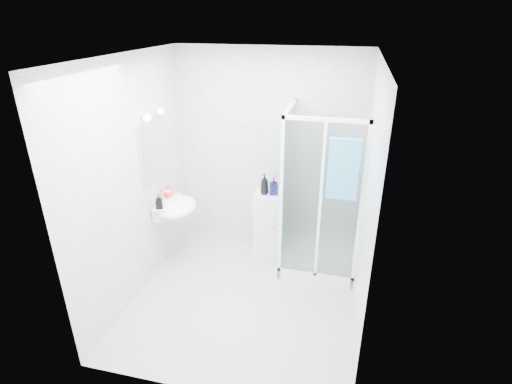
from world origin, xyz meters
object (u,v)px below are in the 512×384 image
(soap_dispenser_orange, at_px, (169,191))
(soap_dispenser_black, at_px, (159,202))
(shower_enclosure, at_px, (313,235))
(shampoo_bottle_a, at_px, (264,184))
(storage_cabinet, at_px, (268,222))
(wall_basin, at_px, (175,207))
(shampoo_bottle_b, at_px, (274,186))
(hand_towel, at_px, (343,168))

(soap_dispenser_orange, bearing_deg, soap_dispenser_black, -85.43)
(shower_enclosure, distance_m, soap_dispenser_orange, 1.86)
(shampoo_bottle_a, distance_m, soap_dispenser_black, 1.33)
(storage_cabinet, relative_size, soap_dispenser_orange, 4.93)
(wall_basin, bearing_deg, shampoo_bottle_a, 30.74)
(wall_basin, height_order, shampoo_bottle_b, shampoo_bottle_b)
(wall_basin, height_order, soap_dispenser_black, soap_dispenser_black)
(wall_basin, xyz_separation_m, soap_dispenser_black, (-0.10, -0.19, 0.15))
(soap_dispenser_orange, xyz_separation_m, soap_dispenser_black, (0.03, -0.32, 0.00))
(hand_towel, distance_m, soap_dispenser_orange, 2.15)
(storage_cabinet, height_order, soap_dispenser_black, soap_dispenser_black)
(storage_cabinet, bearing_deg, soap_dispenser_orange, -159.75)
(hand_towel, bearing_deg, shampoo_bottle_b, 140.72)
(shower_enclosure, xyz_separation_m, shampoo_bottle_a, (-0.67, 0.27, 0.50))
(shower_enclosure, xyz_separation_m, storage_cabinet, (-0.63, 0.27, -0.04))
(shampoo_bottle_a, height_order, soap_dispenser_orange, shampoo_bottle_a)
(wall_basin, relative_size, soap_dispenser_black, 3.32)
(shower_enclosure, height_order, soap_dispenser_black, shower_enclosure)
(shower_enclosure, distance_m, wall_basin, 1.72)
(shampoo_bottle_a, bearing_deg, wall_basin, -149.26)
(soap_dispenser_black, bearing_deg, shampoo_bottle_a, 35.63)
(shampoo_bottle_a, relative_size, soap_dispenser_orange, 1.63)
(hand_towel, xyz_separation_m, shampoo_bottle_a, (-0.96, 0.67, -0.56))
(hand_towel, relative_size, soap_dispenser_black, 3.94)
(shampoo_bottle_b, xyz_separation_m, soap_dispenser_black, (-1.20, -0.80, 0.02))
(soap_dispenser_black, bearing_deg, storage_cabinet, 34.69)
(hand_towel, distance_m, soap_dispenser_black, 2.12)
(storage_cabinet, relative_size, hand_towel, 1.23)
(shower_enclosure, relative_size, soap_dispenser_black, 11.86)
(storage_cabinet, height_order, shampoo_bottle_a, shampoo_bottle_a)
(shower_enclosure, xyz_separation_m, wall_basin, (-1.66, -0.32, 0.35))
(shampoo_bottle_b, bearing_deg, shampoo_bottle_a, -168.99)
(storage_cabinet, relative_size, shampoo_bottle_b, 3.59)
(wall_basin, height_order, soap_dispenser_orange, soap_dispenser_orange)
(wall_basin, xyz_separation_m, hand_towel, (1.94, -0.09, 0.71))
(shampoo_bottle_a, distance_m, shampoo_bottle_b, 0.12)
(hand_towel, xyz_separation_m, shampoo_bottle_b, (-0.85, 0.69, -0.58))
(shampoo_bottle_b, relative_size, soap_dispenser_black, 1.35)
(shower_enclosure, distance_m, storage_cabinet, 0.68)
(shampoo_bottle_a, bearing_deg, hand_towel, -34.86)
(shower_enclosure, relative_size, shampoo_bottle_a, 7.41)
(shower_enclosure, xyz_separation_m, hand_towel, (0.29, -0.40, 1.06))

